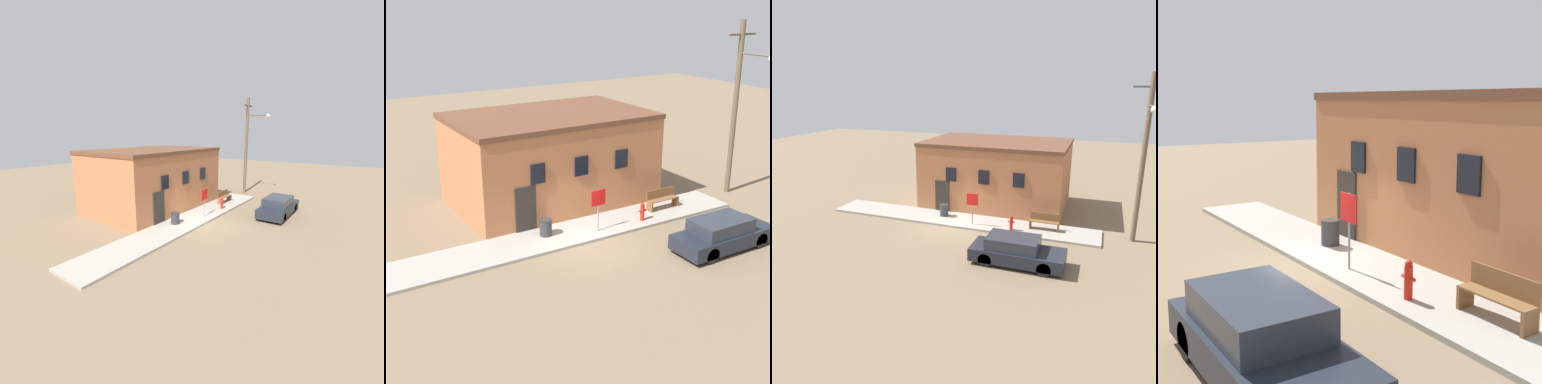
% 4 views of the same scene
% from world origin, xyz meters
% --- Properties ---
extents(ground_plane, '(80.00, 80.00, 0.00)m').
position_xyz_m(ground_plane, '(0.00, 0.00, 0.00)').
color(ground_plane, '#7A664C').
extents(sidewalk, '(17.11, 2.39, 0.13)m').
position_xyz_m(sidewalk, '(0.00, 1.20, 0.07)').
color(sidewalk, '#9E998E').
rests_on(sidewalk, ground).
extents(brick_building, '(9.66, 6.22, 4.57)m').
position_xyz_m(brick_building, '(1.27, 5.44, 2.29)').
color(brick_building, '#B26B42').
rests_on(brick_building, ground).
extents(fire_hydrant, '(0.40, 0.19, 0.87)m').
position_xyz_m(fire_hydrant, '(3.54, 0.63, 0.57)').
color(fire_hydrant, red).
rests_on(fire_hydrant, sidewalk).
extents(stop_sign, '(0.72, 0.06, 1.94)m').
position_xyz_m(stop_sign, '(1.11, 0.68, 1.49)').
color(stop_sign, gray).
rests_on(stop_sign, sidewalk).
extents(bench, '(1.70, 0.44, 0.95)m').
position_xyz_m(bench, '(5.34, 1.40, 0.61)').
color(bench, brown).
rests_on(bench, sidewalk).
extents(trash_bin, '(0.57, 0.57, 0.75)m').
position_xyz_m(trash_bin, '(-1.10, 1.47, 0.51)').
color(trash_bin, '#333338').
rests_on(trash_bin, sidewalk).
extents(utility_pole, '(1.80, 2.24, 8.93)m').
position_xyz_m(utility_pole, '(10.14, 1.59, 4.75)').
color(utility_pole, brown).
rests_on(utility_pole, ground).
extents(parked_car, '(4.47, 1.76, 1.38)m').
position_xyz_m(parked_car, '(4.72, -3.25, 0.66)').
color(parked_car, black).
rests_on(parked_car, ground).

